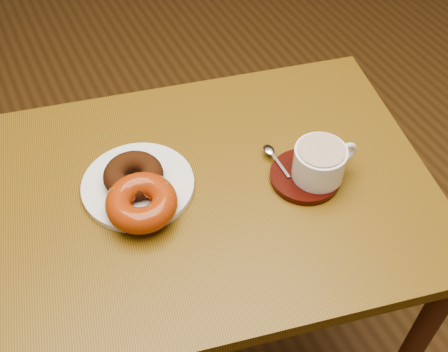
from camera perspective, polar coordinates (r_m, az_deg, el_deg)
name	(u,v)px	position (r m, az deg, el deg)	size (l,w,h in m)	color
ground	(246,272)	(1.83, 2.28, -9.69)	(6.00, 6.00, 0.00)	brown
cafe_table	(215,225)	(1.14, -0.90, -5.01)	(0.92, 0.76, 0.76)	brown
donut_plate	(138,185)	(1.05, -8.72, -0.93)	(0.21, 0.21, 0.01)	silver
donut_cinnamon	(133,175)	(1.03, -9.19, 0.06)	(0.11, 0.11, 0.04)	#381A0B
donut_caramel	(141,202)	(0.98, -8.39, -2.67)	(0.17, 0.17, 0.05)	#9C3811
saucer	(305,176)	(1.06, 8.23, -0.03)	(0.13, 0.13, 0.01)	#320B06
coffee_cup	(320,162)	(1.04, 9.74, 1.43)	(0.13, 0.10, 0.07)	silver
teaspoon	(271,152)	(1.08, 4.80, 2.40)	(0.02, 0.09, 0.01)	silver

